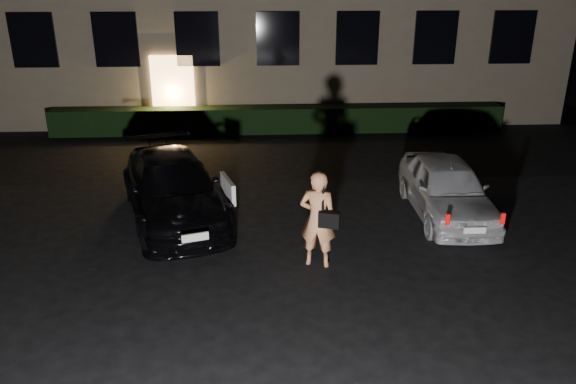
{
  "coord_description": "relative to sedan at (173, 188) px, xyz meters",
  "views": [
    {
      "loc": [
        -0.69,
        -7.83,
        5.03
      ],
      "look_at": [
        -0.15,
        2.0,
        1.16
      ],
      "focal_mm": 35.0,
      "sensor_mm": 36.0,
      "label": 1
    }
  ],
  "objects": [
    {
      "name": "hedge",
      "position": [
        2.56,
        6.88,
        -0.25
      ],
      "size": [
        15.0,
        0.7,
        0.85
      ],
      "primitive_type": "cube",
      "color": "black",
      "rests_on": "ground"
    },
    {
      "name": "man",
      "position": [
        2.91,
        -2.34,
        0.24
      ],
      "size": [
        0.76,
        0.61,
        1.82
      ],
      "rotation": [
        0.0,
        0.0,
        2.86
      ],
      "color": "tan",
      "rests_on": "ground"
    },
    {
      "name": "hatch",
      "position": [
        5.95,
        -0.24,
        -0.04
      ],
      "size": [
        1.55,
        3.74,
        1.27
      ],
      "rotation": [
        0.0,
        0.0,
        -0.01
      ],
      "color": "silver",
      "rests_on": "ground"
    },
    {
      "name": "sedan",
      "position": [
        0.0,
        0.0,
        0.0
      ],
      "size": [
        3.15,
        4.97,
        1.34
      ],
      "rotation": [
        0.0,
        0.0,
        0.3
      ],
      "color": "black",
      "rests_on": "ground"
    },
    {
      "name": "ground",
      "position": [
        2.56,
        -3.62,
        -0.67
      ],
      "size": [
        80.0,
        80.0,
        0.0
      ],
      "primitive_type": "plane",
      "color": "black",
      "rests_on": "ground"
    }
  ]
}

